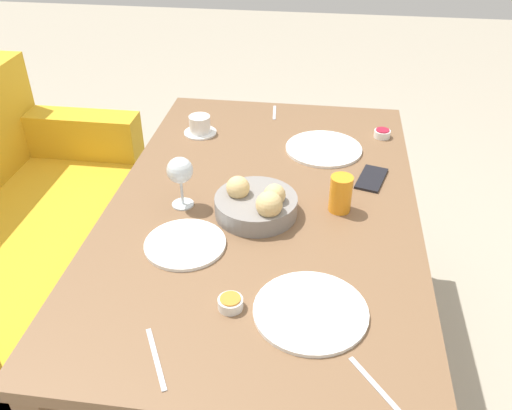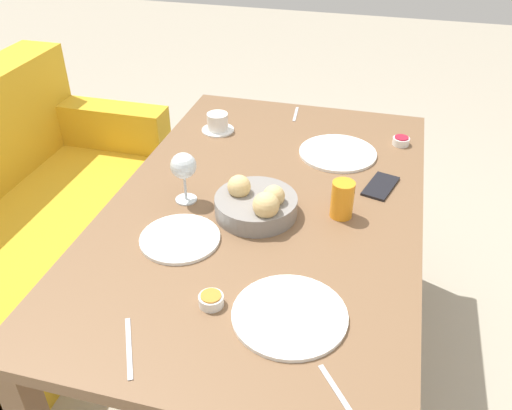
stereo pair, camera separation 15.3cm
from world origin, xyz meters
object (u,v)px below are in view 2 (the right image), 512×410
object	(u,v)px
plate_far_center	(180,238)
fork_silver	(129,348)
juice_glass	(342,199)
knife_silver	(342,398)
couch	(15,236)
coffee_cup	(218,123)
spoon_coffee	(296,114)
bread_basket	(257,204)
jam_bowl_honey	(211,300)
plate_near_right	(338,153)
wine_glass	(183,167)
jam_bowl_berry	(401,141)
cell_phone	(381,186)
plate_near_left	(290,315)

from	to	relation	value
plate_far_center	fork_silver	size ratio (longest dim) A/B	1.38
juice_glass	knife_silver	world-z (taller)	juice_glass
couch	coffee_cup	distance (m)	0.95
juice_glass	spoon_coffee	bearing A→B (deg)	22.02
bread_basket	fork_silver	distance (m)	0.56
plate_far_center	jam_bowl_honey	size ratio (longest dim) A/B	3.70
plate_near_right	wine_glass	world-z (taller)	wine_glass
knife_silver	spoon_coffee	distance (m)	1.30
knife_silver	couch	bearing A→B (deg)	61.30
coffee_cup	bread_basket	bearing A→B (deg)	-150.43
jam_bowl_berry	fork_silver	bearing A→B (deg)	154.54
coffee_cup	cell_phone	world-z (taller)	coffee_cup
plate_near_right	juice_glass	size ratio (longest dim) A/B	2.39
plate_near_left	wine_glass	distance (m)	0.56
coffee_cup	cell_phone	xyz separation A→B (m)	(-0.24, -0.61, -0.03)
knife_silver	juice_glass	bearing A→B (deg)	7.60
plate_far_center	knife_silver	size ratio (longest dim) A/B	1.52
juice_glass	jam_bowl_berry	size ratio (longest dim) A/B	1.88
jam_bowl_berry	spoon_coffee	size ratio (longest dim) A/B	0.45
jam_bowl_berry	coffee_cup	bearing A→B (deg)	95.24
plate_far_center	knife_silver	xyz separation A→B (m)	(-0.39, -0.48, -0.00)
plate_near_right	knife_silver	size ratio (longest dim) A/B	1.85
juice_glass	knife_silver	size ratio (longest dim) A/B	0.77
jam_bowl_berry	spoon_coffee	bearing A→B (deg)	69.34
bread_basket	jam_bowl_honey	xyz separation A→B (m)	(-0.37, 0.01, -0.02)
couch	cell_phone	xyz separation A→B (m)	(0.04, -1.39, 0.43)
juice_glass	wine_glass	world-z (taller)	wine_glass
bread_basket	cell_phone	world-z (taller)	bread_basket
jam_bowl_honey	cell_phone	distance (m)	0.70
plate_near_left	knife_silver	distance (m)	0.23
plate_near_left	knife_silver	size ratio (longest dim) A/B	1.85
couch	plate_near_right	distance (m)	1.33
plate_near_right	spoon_coffee	distance (m)	0.35
plate_near_right	jam_bowl_berry	xyz separation A→B (m)	(0.13, -0.20, 0.01)
fork_silver	knife_silver	xyz separation A→B (m)	(-0.01, -0.45, 0.00)
jam_bowl_berry	knife_silver	size ratio (longest dim) A/B	0.41
plate_far_center	coffee_cup	bearing A→B (deg)	9.27
couch	plate_near_left	xyz separation A→B (m)	(-0.56, -1.23, 0.44)
coffee_cup	plate_far_center	bearing A→B (deg)	-170.73
bread_basket	fork_silver	xyz separation A→B (m)	(-0.54, 0.14, -0.04)
couch	plate_near_left	size ratio (longest dim) A/B	5.43
coffee_cup	jam_bowl_honey	bearing A→B (deg)	-162.85
bread_basket	jam_bowl_berry	world-z (taller)	bread_basket
bread_basket	plate_near_left	world-z (taller)	bread_basket
bread_basket	plate_near_right	bearing A→B (deg)	-22.81
bread_basket	coffee_cup	bearing A→B (deg)	29.57
juice_glass	cell_phone	world-z (taller)	juice_glass
plate_near_right	cell_phone	size ratio (longest dim) A/B	1.60
couch	jam_bowl_honey	size ratio (longest dim) A/B	24.44
couch	jam_bowl_berry	bearing A→B (deg)	-76.42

